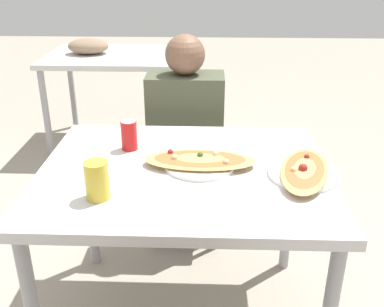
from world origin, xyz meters
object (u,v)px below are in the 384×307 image
(dining_table, at_px, (184,187))
(drink_glass, at_px, (97,180))
(chair_far_seated, at_px, (187,150))
(pizza_second, at_px, (304,171))
(soda_can, at_px, (129,135))
(person_seated, at_px, (185,126))
(pizza_main, at_px, (200,161))

(dining_table, distance_m, drink_glass, 0.39)
(chair_far_seated, xyz_separation_m, pizza_second, (0.47, -0.81, 0.29))
(pizza_second, bearing_deg, soda_can, 162.21)
(person_seated, bearing_deg, pizza_second, 123.90)
(pizza_main, distance_m, pizza_second, 0.39)
(dining_table, xyz_separation_m, pizza_main, (0.06, 0.03, 0.10))
(dining_table, xyz_separation_m, soda_can, (-0.24, 0.17, 0.14))
(dining_table, height_order, soda_can, soda_can)
(chair_far_seated, bearing_deg, drink_glass, 76.10)
(dining_table, xyz_separation_m, chair_far_seated, (-0.03, 0.77, -0.19))
(person_seated, distance_m, pizza_main, 0.65)
(chair_far_seated, relative_size, drink_glass, 6.38)
(person_seated, xyz_separation_m, pizza_second, (0.47, -0.71, 0.10))
(soda_can, height_order, drink_glass, drink_glass)
(dining_table, relative_size, chair_far_seated, 1.30)
(drink_glass, bearing_deg, pizza_second, 14.46)
(person_seated, bearing_deg, soda_can, 66.87)
(drink_glass, xyz_separation_m, pizza_second, (0.72, 0.19, -0.05))
(soda_can, height_order, pizza_second, soda_can)
(person_seated, relative_size, pizza_second, 2.68)
(person_seated, bearing_deg, pizza_main, 97.87)
(drink_glass, bearing_deg, person_seated, 74.47)
(dining_table, distance_m, person_seated, 0.66)
(pizza_main, relative_size, soda_can, 3.47)
(pizza_main, relative_size, drink_glass, 3.26)
(pizza_main, bearing_deg, soda_can, 153.60)
(soda_can, xyz_separation_m, pizza_second, (0.68, -0.22, -0.04))
(person_seated, bearing_deg, chair_far_seated, -90.00)
(soda_can, relative_size, pizza_second, 0.29)
(chair_far_seated, distance_m, drink_glass, 1.08)
(dining_table, xyz_separation_m, person_seated, (-0.03, 0.66, -0.00))
(dining_table, bearing_deg, chair_far_seated, 92.16)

